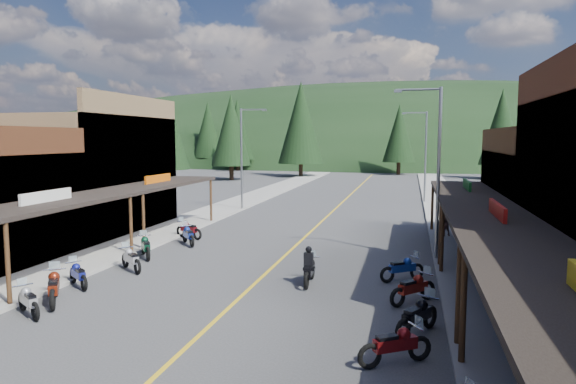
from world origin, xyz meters
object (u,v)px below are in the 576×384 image
Objects in this scene: streetlight_1 at (243,154)px; bike_east_8 at (413,287)px; pine_8 at (171,136)px; bike_east_7 at (417,315)px; pine_4 at (502,127)px; bike_west_11 at (188,234)px; pedestrian_east_a at (504,303)px; shop_west_3 at (83,174)px; pine_0 at (132,134)px; rider_on_bike at (309,269)px; pine_2 at (301,123)px; bike_west_10 at (146,245)px; bike_west_9 at (131,258)px; pine_11 at (563,123)px; bike_west_12 at (189,229)px; shop_east_3 at (574,203)px; bike_west_6 at (28,299)px; bike_west_8 at (78,273)px; pine_3 at (399,133)px; streetlight_3 at (424,152)px; streetlight_2 at (435,165)px; pine_7 at (208,130)px; bike_west_7 at (54,286)px; pine_10 at (231,130)px; bike_east_9 at (402,267)px; pine_1 at (237,129)px; pedestrian_east_b at (444,222)px; bike_east_6 at (395,343)px.

bike_east_8 is (12.99, -20.60, -3.86)m from streetlight_1.
bike_east_7 is (28.14, -41.53, -5.36)m from pine_8.
pine_4 is (24.95, 38.00, 2.78)m from streetlight_1.
pedestrian_east_a is at bearing -74.77° from bike_west_11.
pine_0 is (-26.22, 50.70, 2.96)m from shop_west_3.
streetlight_1 is 21.49m from rider_on_bike.
pine_2 is 6.68× the size of bike_west_10.
pine_11 is at bearing 2.92° from bike_west_9.
streetlight_1 is 12.32m from bike_west_12.
shop_east_3 is at bearing -43.33° from pine_0.
pine_4 reaches higher than bike_west_6.
bike_west_9 is (0.25, 5.82, 0.03)m from bike_west_6.
bike_west_11 is 1.77m from bike_west_12.
pine_0 reaches higher than bike_west_9.
pine_0 reaches higher than bike_east_7.
pine_4 is 62.03m from bike_west_9.
pine_0 reaches higher than streetlight_1.
bike_west_8 is at bearing -68.54° from pine_8.
pine_3 is 32.26m from pine_11.
pine_0 is (-53.75, 50.70, 3.95)m from shop_east_3.
streetlight_3 is 24.07m from bike_west_12.
streetlight_2 is 53.23m from pine_4.
pine_7 reaches higher than pine_0.
streetlight_3 reaches higher than bike_east_8.
rider_on_bike is (12.10, -55.11, -7.36)m from pine_2.
pine_11 is 48.78m from bike_west_6.
bike_west_6 is 0.99× the size of pedestrian_east_a.
pine_7 is at bearing 74.12° from bike_west_7.
pine_3 is 66.65m from bike_west_8.
bike_east_7 is at bearing -120.68° from shop_east_3.
pine_3 is (17.78, 54.70, 2.96)m from shop_west_3.
pine_3 is at bearing 122.14° from bike_east_7.
bike_west_8 is 9.88m from bike_west_12.
streetlight_3 is 0.69× the size of pine_10.
pine_0 is 70.36m from bike_west_8.
pine_10 is (4.00, 10.00, 0.81)m from pine_8.
shop_west_3 is 8.05m from bike_west_12.
streetlight_2 is at bearing -87.09° from pine_3.
bike_west_11 is at bearing -147.66° from bike_east_9.
shop_west_3 is 12.73m from streetlight_1.
pine_1 is at bearing -36.87° from pine_7.
rider_on_bike is 12.25m from pedestrian_east_b.
pine_1 is at bearing 169.06° from bike_east_6.
shop_west_3 is at bearing 63.07° from bike_west_6.
shop_west_3 is 1.36× the size of streetlight_3.
pine_11 is 6.46× the size of pedestrian_east_a.
bike_west_6 is 0.94× the size of bike_west_11.
pine_1 reaches higher than rider_on_bike.
bike_west_8 is 0.88× the size of bike_east_7.
shop_west_3 is 25.75m from pedestrian_east_a.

